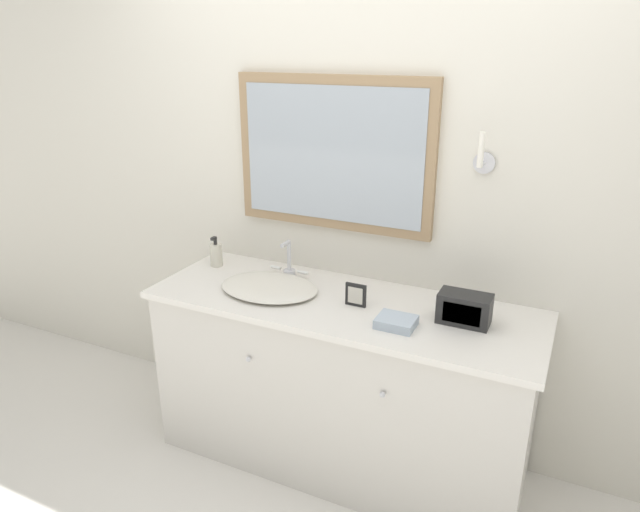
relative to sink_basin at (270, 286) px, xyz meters
The scene contains 8 objects.
ground_plane 0.98m from the sink_basin, 39.71° to the right, with size 14.00×14.00×0.00m, color silver.
wall_back 0.64m from the sink_basin, 45.72° to the left, with size 8.00×0.18×2.55m.
vanity_counter 0.57m from the sink_basin, ahead, with size 1.76×0.62×0.85m.
sink_basin is the anchor object (origin of this frame).
soap_bottle 0.43m from the sink_basin, 159.93° to the left, with size 0.06×0.06×0.16m.
appliance_box 0.89m from the sink_basin, ahead, with size 0.21×0.12×0.13m.
picture_frame 0.43m from the sink_basin, ahead, with size 0.09×0.01×0.10m.
hand_towel_near_sink 0.65m from the sink_basin, ahead, with size 0.15×0.13×0.04m.
Camera 1 is at (0.90, -1.80, 1.93)m, focal length 32.00 mm.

